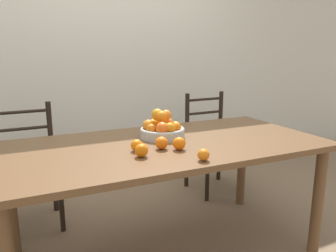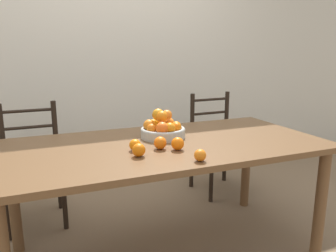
# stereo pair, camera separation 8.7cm
# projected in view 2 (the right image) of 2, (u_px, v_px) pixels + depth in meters

# --- Properties ---
(wall_back) EXTENTS (8.00, 0.06, 2.60)m
(wall_back) POSITION_uv_depth(u_px,v_px,m) (108.00, 50.00, 3.22)
(wall_back) COLOR silver
(wall_back) RESTS_ON ground_plane
(dining_table) EXTENTS (1.93, 0.94, 0.75)m
(dining_table) POSITION_uv_depth(u_px,v_px,m) (165.00, 156.00, 1.99)
(dining_table) COLOR brown
(dining_table) RESTS_ON ground_plane
(fruit_bowl) EXTENTS (0.28, 0.28, 0.18)m
(fruit_bowl) POSITION_uv_depth(u_px,v_px,m) (163.00, 129.00, 2.08)
(fruit_bowl) COLOR #B2B7B2
(fruit_bowl) RESTS_ON dining_table
(orange_loose_0) EXTENTS (0.06, 0.06, 0.06)m
(orange_loose_0) POSITION_uv_depth(u_px,v_px,m) (200.00, 155.00, 1.63)
(orange_loose_0) COLOR orange
(orange_loose_0) RESTS_ON dining_table
(orange_loose_1) EXTENTS (0.07, 0.07, 0.07)m
(orange_loose_1) POSITION_uv_depth(u_px,v_px,m) (160.00, 143.00, 1.83)
(orange_loose_1) COLOR orange
(orange_loose_1) RESTS_ON dining_table
(orange_loose_2) EXTENTS (0.07, 0.07, 0.07)m
(orange_loose_2) POSITION_uv_depth(u_px,v_px,m) (139.00, 150.00, 1.70)
(orange_loose_2) COLOR orange
(orange_loose_2) RESTS_ON dining_table
(orange_loose_3) EXTENTS (0.06, 0.06, 0.06)m
(orange_loose_3) POSITION_uv_depth(u_px,v_px,m) (135.00, 145.00, 1.80)
(orange_loose_3) COLOR orange
(orange_loose_3) RESTS_ON dining_table
(orange_loose_4) EXTENTS (0.07, 0.07, 0.07)m
(orange_loose_4) POSITION_uv_depth(u_px,v_px,m) (178.00, 144.00, 1.82)
(orange_loose_4) COLOR orange
(orange_loose_4) RESTS_ON dining_table
(chair_left) EXTENTS (0.43, 0.41, 0.91)m
(chair_left) POSITION_uv_depth(u_px,v_px,m) (33.00, 165.00, 2.46)
(chair_left) COLOR black
(chair_left) RESTS_ON ground_plane
(chair_right) EXTENTS (0.43, 0.42, 0.91)m
(chair_right) POSITION_uv_depth(u_px,v_px,m) (217.00, 143.00, 3.04)
(chair_right) COLOR black
(chair_right) RESTS_ON ground_plane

